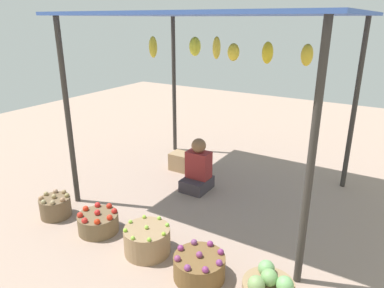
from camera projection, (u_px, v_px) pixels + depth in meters
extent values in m
plane|color=tan|center=(216.00, 193.00, 5.16)|extent=(14.00, 14.00, 0.00)
cylinder|color=#38332D|center=(68.00, 116.00, 4.54)|extent=(0.07, 0.07, 2.42)
cylinder|color=#38332D|center=(311.00, 165.00, 3.04)|extent=(0.07, 0.07, 2.42)
cylinder|color=#38332D|center=(174.00, 87.00, 6.47)|extent=(0.07, 0.07, 2.42)
cylinder|color=#38332D|center=(354.00, 108.00, 4.97)|extent=(0.07, 0.07, 2.42)
cube|color=#4062B7|center=(220.00, 14.00, 4.34)|extent=(3.35, 2.71, 0.04)
ellipsoid|color=yellow|center=(153.00, 47.00, 5.05)|extent=(0.12, 0.12, 0.30)
ellipsoid|color=yellow|center=(195.00, 46.00, 5.15)|extent=(0.17, 0.17, 0.27)
ellipsoid|color=yellow|center=(217.00, 48.00, 4.91)|extent=(0.11, 0.11, 0.30)
ellipsoid|color=yellow|center=(233.00, 52.00, 4.29)|extent=(0.14, 0.14, 0.21)
ellipsoid|color=yellow|center=(268.00, 53.00, 4.22)|extent=(0.13, 0.13, 0.26)
ellipsoid|color=yellow|center=(307.00, 55.00, 3.95)|extent=(0.13, 0.13, 0.24)
cube|color=#3E373D|center=(197.00, 184.00, 5.23)|extent=(0.36, 0.44, 0.18)
cube|color=maroon|center=(199.00, 165.00, 5.17)|extent=(0.34, 0.22, 0.40)
sphere|color=#8B603E|center=(199.00, 146.00, 5.08)|extent=(0.21, 0.21, 0.21)
cylinder|color=brown|center=(55.00, 207.00, 4.52)|extent=(0.38, 0.38, 0.25)
sphere|color=#9F8656|center=(54.00, 196.00, 4.47)|extent=(0.06, 0.06, 0.06)
sphere|color=#A37553|center=(62.00, 200.00, 4.39)|extent=(0.06, 0.06, 0.06)
sphere|color=#998651|center=(67.00, 195.00, 4.50)|extent=(0.06, 0.06, 0.06)
sphere|color=#96764F|center=(64.00, 192.00, 4.59)|extent=(0.06, 0.06, 0.06)
sphere|color=#A37C60|center=(55.00, 191.00, 4.61)|extent=(0.06, 0.06, 0.06)
sphere|color=#9E8958|center=(46.00, 194.00, 4.55)|extent=(0.06, 0.06, 0.06)
sphere|color=#A47852|center=(41.00, 198.00, 4.44)|extent=(0.06, 0.06, 0.06)
sphere|color=#978860|center=(43.00, 202.00, 4.35)|extent=(0.06, 0.06, 0.06)
sphere|color=#9F865D|center=(52.00, 203.00, 4.33)|extent=(0.06, 0.06, 0.06)
cylinder|color=brown|center=(98.00, 223.00, 4.20)|extent=(0.47, 0.47, 0.22)
sphere|color=red|center=(97.00, 212.00, 4.16)|extent=(0.07, 0.07, 0.07)
sphere|color=red|center=(110.00, 218.00, 4.06)|extent=(0.07, 0.07, 0.07)
sphere|color=red|center=(114.00, 211.00, 4.20)|extent=(0.07, 0.07, 0.07)
sphere|color=red|center=(109.00, 206.00, 4.32)|extent=(0.07, 0.07, 0.07)
sphere|color=red|center=(98.00, 205.00, 4.34)|extent=(0.07, 0.07, 0.07)
sphere|color=red|center=(86.00, 209.00, 4.26)|extent=(0.07, 0.07, 0.07)
sphere|color=red|center=(80.00, 215.00, 4.12)|extent=(0.07, 0.07, 0.07)
sphere|color=red|center=(85.00, 221.00, 4.00)|extent=(0.07, 0.07, 0.07)
sphere|color=red|center=(97.00, 222.00, 3.98)|extent=(0.07, 0.07, 0.07)
cylinder|color=#997955|center=(147.00, 240.00, 3.81)|extent=(0.50, 0.50, 0.29)
sphere|color=#91C63E|center=(147.00, 227.00, 3.76)|extent=(0.04, 0.04, 0.04)
sphere|color=#94C130|center=(164.00, 234.00, 3.65)|extent=(0.04, 0.04, 0.04)
sphere|color=#89CD3E|center=(167.00, 225.00, 3.81)|extent=(0.04, 0.04, 0.04)
sphere|color=#8DCA3B|center=(159.00, 218.00, 3.94)|extent=(0.04, 0.04, 0.04)
sphere|color=#95BF39|center=(144.00, 217.00, 3.96)|extent=(0.04, 0.04, 0.04)
sphere|color=#91CD3E|center=(130.00, 222.00, 3.87)|extent=(0.04, 0.04, 0.04)
sphere|color=#8DCC30|center=(125.00, 230.00, 3.71)|extent=(0.04, 0.04, 0.04)
sphere|color=#8FC13E|center=(133.00, 238.00, 3.58)|extent=(0.04, 0.04, 0.04)
sphere|color=#86BF37|center=(149.00, 240.00, 3.55)|extent=(0.04, 0.04, 0.04)
cylinder|color=brown|center=(199.00, 267.00, 3.45)|extent=(0.51, 0.51, 0.23)
sphere|color=#82376B|center=(199.00, 255.00, 3.40)|extent=(0.06, 0.06, 0.06)
sphere|color=#7C3576|center=(219.00, 263.00, 3.30)|extent=(0.06, 0.06, 0.06)
sphere|color=#863071|center=(221.00, 252.00, 3.45)|extent=(0.06, 0.06, 0.06)
sphere|color=#883075|center=(210.00, 244.00, 3.58)|extent=(0.06, 0.06, 0.06)
sphere|color=#7F4272|center=(194.00, 242.00, 3.60)|extent=(0.06, 0.06, 0.06)
sphere|color=#88306C|center=(181.00, 248.00, 3.51)|extent=(0.06, 0.06, 0.06)
sphere|color=#893967|center=(177.00, 259.00, 3.36)|extent=(0.06, 0.06, 0.06)
sphere|color=#7A3673|center=(187.00, 268.00, 3.23)|extent=(0.06, 0.06, 0.06)
sphere|color=#81326C|center=(205.00, 270.00, 3.21)|extent=(0.06, 0.06, 0.06)
sphere|color=#73A35B|center=(269.00, 278.00, 3.06)|extent=(0.15, 0.15, 0.15)
sphere|color=#76B267|center=(285.00, 285.00, 3.00)|extent=(0.15, 0.15, 0.15)
sphere|color=#75A965|center=(266.00, 268.00, 3.20)|extent=(0.15, 0.15, 0.15)
sphere|color=#7D9F5C|center=(256.00, 284.00, 3.00)|extent=(0.15, 0.15, 0.15)
cube|color=#9C7B55|center=(181.00, 161.00, 5.91)|extent=(0.33, 0.28, 0.29)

